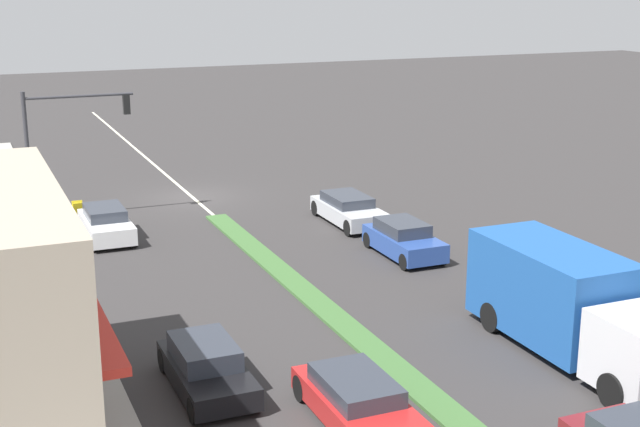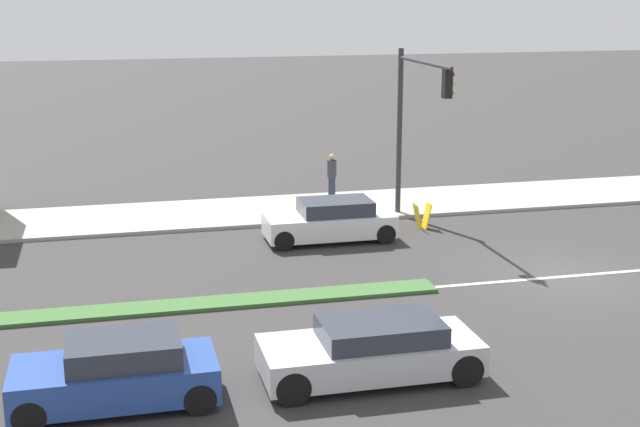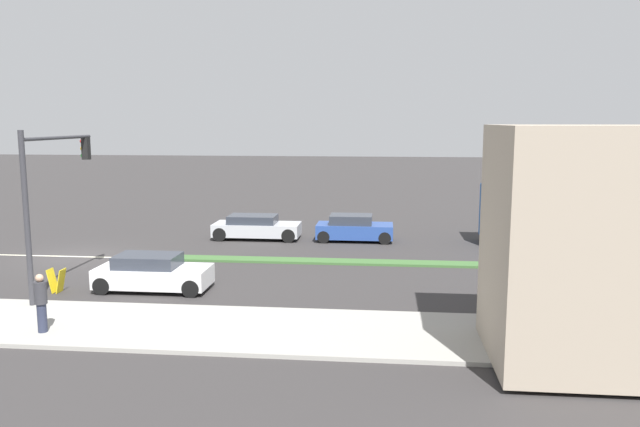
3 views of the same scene
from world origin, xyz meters
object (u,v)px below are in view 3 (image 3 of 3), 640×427
(delivery_truck, at_px, (555,215))
(van_white, at_px, (153,273))
(coupe_blue, at_px, (354,228))
(traffic_signal_main, at_px, (48,184))
(pedestrian, at_px, (41,302))
(suv_black, at_px, (582,285))
(warning_aframe_sign, at_px, (57,281))
(sedan_silver, at_px, (256,227))

(delivery_truck, bearing_deg, van_white, -58.73)
(delivery_truck, distance_m, coupe_blue, 9.81)
(traffic_signal_main, height_order, pedestrian, traffic_signal_main)
(van_white, xyz_separation_m, suv_black, (-0.00, 14.79, -0.02))
(warning_aframe_sign, height_order, delivery_truck, delivery_truck)
(warning_aframe_sign, bearing_deg, traffic_signal_main, 22.18)
(warning_aframe_sign, xyz_separation_m, van_white, (-0.65, 3.25, 0.20))
(pedestrian, distance_m, suv_black, 16.86)
(traffic_signal_main, xyz_separation_m, coupe_blue, (-11.12, 9.75, -3.26))
(warning_aframe_sign, xyz_separation_m, suv_black, (-0.65, 18.04, 0.18))
(sedan_silver, bearing_deg, van_white, -9.53)
(pedestrian, xyz_separation_m, warning_aframe_sign, (-4.33, -1.94, -0.57))
(traffic_signal_main, relative_size, suv_black, 1.43)
(coupe_blue, xyz_separation_m, suv_black, (10.00, 8.10, -0.03))
(van_white, bearing_deg, traffic_signal_main, -69.82)
(coupe_blue, bearing_deg, sedan_silver, -90.00)
(delivery_truck, bearing_deg, traffic_signal_main, -60.33)
(traffic_signal_main, relative_size, pedestrian, 3.36)
(van_white, distance_m, suv_black, 14.79)
(traffic_signal_main, distance_m, pedestrian, 5.13)
(traffic_signal_main, distance_m, warning_aframe_sign, 3.51)
(traffic_signal_main, relative_size, delivery_truck, 0.75)
(traffic_signal_main, xyz_separation_m, van_white, (-1.12, 3.06, -3.28))
(warning_aframe_sign, height_order, sedan_silver, sedan_silver)
(coupe_blue, bearing_deg, suv_black, 39.01)
(traffic_signal_main, height_order, coupe_blue, traffic_signal_main)
(coupe_blue, height_order, sedan_silver, coupe_blue)
(traffic_signal_main, xyz_separation_m, suv_black, (-1.12, 17.85, -3.29))
(suv_black, bearing_deg, traffic_signal_main, -86.39)
(van_white, relative_size, suv_black, 1.02)
(delivery_truck, relative_size, coupe_blue, 1.97)
(pedestrian, relative_size, warning_aframe_sign, 1.99)
(van_white, relative_size, sedan_silver, 0.91)
(van_white, bearing_deg, pedestrian, -14.75)
(pedestrian, bearing_deg, coupe_blue, 151.90)
(coupe_blue, relative_size, suv_black, 0.97)
(warning_aframe_sign, bearing_deg, sedan_silver, 155.16)
(delivery_truck, xyz_separation_m, sedan_silver, (0.00, -14.79, -0.86))
(van_white, distance_m, coupe_blue, 12.03)
(pedestrian, bearing_deg, van_white, 165.25)
(delivery_truck, bearing_deg, sedan_silver, -90.00)
(van_white, height_order, coupe_blue, coupe_blue)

